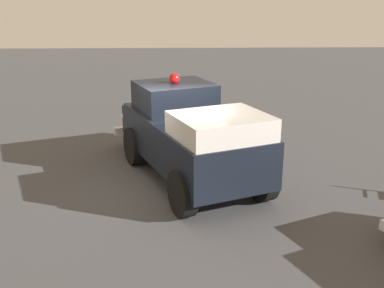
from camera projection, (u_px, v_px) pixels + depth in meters
name	position (u px, v px, depth m)	size (l,w,h in m)	color
ground_plane	(174.00, 186.00, 11.58)	(60.00, 60.00, 0.00)	#424244
vintage_fire_truck	(188.00, 133.00, 11.81)	(6.33, 4.29, 2.59)	black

